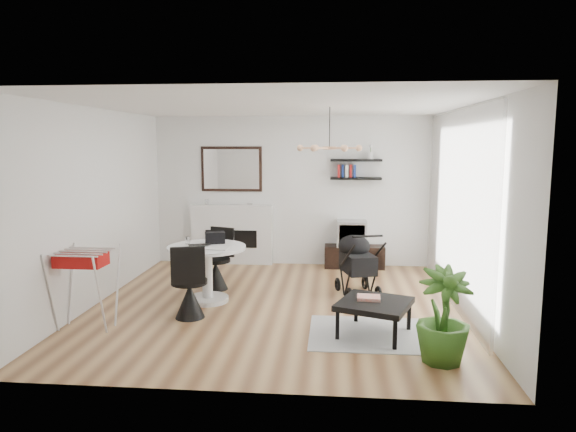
# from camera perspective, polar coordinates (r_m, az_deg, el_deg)

# --- Properties ---
(floor) EXTENTS (5.00, 5.00, 0.00)m
(floor) POSITION_cam_1_polar(r_m,az_deg,el_deg) (7.17, -1.29, -9.91)
(floor) COLOR brown
(floor) RESTS_ON ground
(ceiling) EXTENTS (5.00, 5.00, 0.00)m
(ceiling) POSITION_cam_1_polar(r_m,az_deg,el_deg) (6.83, -1.37, 12.16)
(ceiling) COLOR white
(ceiling) RESTS_ON wall_back
(wall_back) EXTENTS (5.00, 0.00, 5.00)m
(wall_back) POSITION_cam_1_polar(r_m,az_deg,el_deg) (9.34, 0.40, 2.77)
(wall_back) COLOR white
(wall_back) RESTS_ON floor
(wall_left) EXTENTS (0.00, 5.00, 5.00)m
(wall_left) POSITION_cam_1_polar(r_m,az_deg,el_deg) (7.57, -20.49, 1.02)
(wall_left) COLOR white
(wall_left) RESTS_ON floor
(wall_right) EXTENTS (0.00, 5.00, 5.00)m
(wall_right) POSITION_cam_1_polar(r_m,az_deg,el_deg) (7.04, 19.32, 0.58)
(wall_right) COLOR white
(wall_right) RESTS_ON floor
(sheer_curtain) EXTENTS (0.04, 3.60, 2.60)m
(sheer_curtain) POSITION_cam_1_polar(r_m,az_deg,el_deg) (7.21, 18.17, 0.80)
(sheer_curtain) COLOR white
(sheer_curtain) RESTS_ON wall_right
(fireplace) EXTENTS (1.50, 0.17, 2.16)m
(fireplace) POSITION_cam_1_polar(r_m,az_deg,el_deg) (9.51, -6.27, -1.23)
(fireplace) COLOR white
(fireplace) RESTS_ON floor
(shelf_lower) EXTENTS (0.90, 0.25, 0.04)m
(shelf_lower) POSITION_cam_1_polar(r_m,az_deg,el_deg) (9.17, 7.53, 4.17)
(shelf_lower) COLOR black
(shelf_lower) RESTS_ON wall_back
(shelf_upper) EXTENTS (0.90, 0.25, 0.04)m
(shelf_upper) POSITION_cam_1_polar(r_m,az_deg,el_deg) (9.16, 7.57, 6.16)
(shelf_upper) COLOR black
(shelf_upper) RESTS_ON wall_back
(pendant_lamp) EXTENTS (0.90, 0.90, 0.10)m
(pendant_lamp) POSITION_cam_1_polar(r_m,az_deg,el_deg) (7.07, 4.62, 7.54)
(pendant_lamp) COLOR tan
(pendant_lamp) RESTS_ON ceiling
(tv_console) EXTENTS (1.06, 0.37, 0.40)m
(tv_console) POSITION_cam_1_polar(r_m,az_deg,el_deg) (9.30, 7.39, -4.50)
(tv_console) COLOR black
(tv_console) RESTS_ON floor
(crt_tv) EXTENTS (0.52, 0.46, 0.46)m
(crt_tv) POSITION_cam_1_polar(r_m,az_deg,el_deg) (9.22, 7.07, -1.90)
(crt_tv) COLOR #B2B3B5
(crt_tv) RESTS_ON tv_console
(dining_table) EXTENTS (1.09, 1.09, 0.79)m
(dining_table) POSITION_cam_1_polar(r_m,az_deg,el_deg) (7.30, -8.98, -5.40)
(dining_table) COLOR white
(dining_table) RESTS_ON floor
(laptop) EXTENTS (0.35, 0.29, 0.02)m
(laptop) POSITION_cam_1_polar(r_m,az_deg,el_deg) (7.22, -9.77, -3.28)
(laptop) COLOR black
(laptop) RESTS_ON dining_table
(black_bag) EXTENTS (0.31, 0.24, 0.16)m
(black_bag) POSITION_cam_1_polar(r_m,az_deg,el_deg) (7.41, -8.12, -2.39)
(black_bag) COLOR black
(black_bag) RESTS_ON dining_table
(newspaper) EXTENTS (0.33, 0.28, 0.01)m
(newspaper) POSITION_cam_1_polar(r_m,az_deg,el_deg) (7.06, -7.87, -3.56)
(newspaper) COLOR silver
(newspaper) RESTS_ON dining_table
(drinking_glass) EXTENTS (0.06, 0.06, 0.11)m
(drinking_glass) POSITION_cam_1_polar(r_m,az_deg,el_deg) (7.43, -11.09, -2.67)
(drinking_glass) COLOR white
(drinking_glass) RESTS_ON dining_table
(chair_far) EXTENTS (0.49, 0.50, 0.93)m
(chair_far) POSITION_cam_1_polar(r_m,az_deg,el_deg) (7.95, -7.94, -5.97)
(chair_far) COLOR black
(chair_far) RESTS_ON floor
(chair_near) EXTENTS (0.49, 0.50, 0.96)m
(chair_near) POSITION_cam_1_polar(r_m,az_deg,el_deg) (6.71, -10.88, -8.60)
(chair_near) COLOR black
(chair_near) RESTS_ON floor
(drying_rack) EXTENTS (0.65, 0.61, 0.96)m
(drying_rack) POSITION_cam_1_polar(r_m,az_deg,el_deg) (6.64, -21.62, -7.39)
(drying_rack) COLOR white
(drying_rack) RESTS_ON floor
(stroller) EXTENTS (0.69, 0.87, 0.97)m
(stroller) POSITION_cam_1_polar(r_m,az_deg,el_deg) (7.67, 7.63, -5.54)
(stroller) COLOR black
(stroller) RESTS_ON floor
(rug) EXTENTS (1.60, 1.16, 0.01)m
(rug) POSITION_cam_1_polar(r_m,az_deg,el_deg) (6.23, 9.98, -12.79)
(rug) COLOR #ABABAB
(rug) RESTS_ON floor
(coffee_table) EXTENTS (0.99, 0.99, 0.39)m
(coffee_table) POSITION_cam_1_polar(r_m,az_deg,el_deg) (6.09, 9.58, -9.73)
(coffee_table) COLOR black
(coffee_table) RESTS_ON rug
(magazines) EXTENTS (0.28, 0.22, 0.04)m
(magazines) POSITION_cam_1_polar(r_m,az_deg,el_deg) (6.14, 8.96, -8.96)
(magazines) COLOR #E04E38
(magazines) RESTS_ON coffee_table
(potted_plant) EXTENTS (0.65, 0.65, 0.98)m
(potted_plant) POSITION_cam_1_polar(r_m,az_deg,el_deg) (5.49, 16.88, -10.56)
(potted_plant) COLOR #305F1B
(potted_plant) RESTS_ON floor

